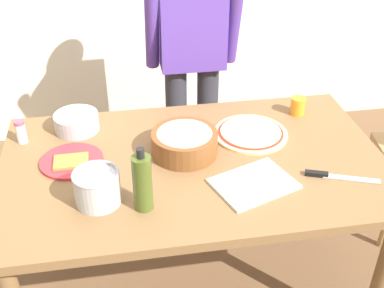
{
  "coord_description": "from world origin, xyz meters",
  "views": [
    {
      "loc": [
        -0.28,
        -1.63,
        1.92
      ],
      "look_at": [
        0.0,
        0.05,
        0.81
      ],
      "focal_mm": 45.31,
      "sensor_mm": 36.0,
      "label": 1
    }
  ],
  "objects_px": {
    "dining_table": "(194,178)",
    "cup_orange": "(298,106)",
    "pizza_raw_on_board": "(251,133)",
    "steel_pot": "(97,187)",
    "chef_knife": "(333,176)",
    "olive_oil_bottle": "(142,182)",
    "person_cook": "(192,50)",
    "cutting_board_white": "(254,184)",
    "popcorn_bowl": "(184,141)",
    "plate_with_slice": "(72,161)",
    "mixing_bowl_steel": "(77,122)",
    "salt_shaker": "(21,132)"
  },
  "relations": [
    {
      "from": "dining_table",
      "to": "cup_orange",
      "type": "relative_size",
      "value": 18.82
    },
    {
      "from": "pizza_raw_on_board",
      "to": "cup_orange",
      "type": "bearing_deg",
      "value": 28.91
    },
    {
      "from": "steel_pot",
      "to": "cup_orange",
      "type": "bearing_deg",
      "value": 28.18
    },
    {
      "from": "chef_knife",
      "to": "olive_oil_bottle",
      "type": "bearing_deg",
      "value": -175.69
    },
    {
      "from": "dining_table",
      "to": "pizza_raw_on_board",
      "type": "bearing_deg",
      "value": 28.87
    },
    {
      "from": "person_cook",
      "to": "pizza_raw_on_board",
      "type": "relative_size",
      "value": 4.87
    },
    {
      "from": "olive_oil_bottle",
      "to": "cutting_board_white",
      "type": "distance_m",
      "value": 0.45
    },
    {
      "from": "popcorn_bowl",
      "to": "cutting_board_white",
      "type": "bearing_deg",
      "value": -48.65
    },
    {
      "from": "steel_pot",
      "to": "chef_knife",
      "type": "bearing_deg",
      "value": -0.28
    },
    {
      "from": "pizza_raw_on_board",
      "to": "plate_with_slice",
      "type": "height_order",
      "value": "plate_with_slice"
    },
    {
      "from": "dining_table",
      "to": "cup_orange",
      "type": "distance_m",
      "value": 0.65
    },
    {
      "from": "cup_orange",
      "to": "chef_knife",
      "type": "distance_m",
      "value": 0.52
    },
    {
      "from": "person_cook",
      "to": "olive_oil_bottle",
      "type": "relative_size",
      "value": 6.33
    },
    {
      "from": "person_cook",
      "to": "popcorn_bowl",
      "type": "distance_m",
      "value": 0.72
    },
    {
      "from": "olive_oil_bottle",
      "to": "pizza_raw_on_board",
      "type": "bearing_deg",
      "value": 39.18
    },
    {
      "from": "plate_with_slice",
      "to": "mixing_bowl_steel",
      "type": "distance_m",
      "value": 0.27
    },
    {
      "from": "cup_orange",
      "to": "chef_knife",
      "type": "height_order",
      "value": "cup_orange"
    },
    {
      "from": "popcorn_bowl",
      "to": "olive_oil_bottle",
      "type": "bearing_deg",
      "value": -121.56
    },
    {
      "from": "dining_table",
      "to": "mixing_bowl_steel",
      "type": "relative_size",
      "value": 8.0
    },
    {
      "from": "mixing_bowl_steel",
      "to": "salt_shaker",
      "type": "bearing_deg",
      "value": -164.17
    },
    {
      "from": "pizza_raw_on_board",
      "to": "steel_pot",
      "type": "xyz_separation_m",
      "value": [
        -0.68,
        -0.36,
        0.06
      ]
    },
    {
      "from": "plate_with_slice",
      "to": "steel_pot",
      "type": "relative_size",
      "value": 1.5
    },
    {
      "from": "dining_table",
      "to": "olive_oil_bottle",
      "type": "xyz_separation_m",
      "value": [
        -0.23,
        -0.26,
        0.2
      ]
    },
    {
      "from": "steel_pot",
      "to": "chef_knife",
      "type": "distance_m",
      "value": 0.92
    },
    {
      "from": "plate_with_slice",
      "to": "person_cook",
      "type": "bearing_deg",
      "value": 48.0
    },
    {
      "from": "pizza_raw_on_board",
      "to": "popcorn_bowl",
      "type": "bearing_deg",
      "value": -163.22
    },
    {
      "from": "plate_with_slice",
      "to": "olive_oil_bottle",
      "type": "xyz_separation_m",
      "value": [
        0.27,
        -0.33,
        0.11
      ]
    },
    {
      "from": "dining_table",
      "to": "olive_oil_bottle",
      "type": "relative_size",
      "value": 6.25
    },
    {
      "from": "popcorn_bowl",
      "to": "cup_orange",
      "type": "relative_size",
      "value": 3.29
    },
    {
      "from": "popcorn_bowl",
      "to": "cup_orange",
      "type": "xyz_separation_m",
      "value": [
        0.59,
        0.25,
        -0.02
      ]
    },
    {
      "from": "olive_oil_bottle",
      "to": "steel_pot",
      "type": "bearing_deg",
      "value": 159.39
    },
    {
      "from": "cutting_board_white",
      "to": "chef_knife",
      "type": "relative_size",
      "value": 1.07
    },
    {
      "from": "olive_oil_bottle",
      "to": "chef_knife",
      "type": "bearing_deg",
      "value": 4.31
    },
    {
      "from": "steel_pot",
      "to": "cutting_board_white",
      "type": "bearing_deg",
      "value": 0.08
    },
    {
      "from": "dining_table",
      "to": "popcorn_bowl",
      "type": "height_order",
      "value": "popcorn_bowl"
    },
    {
      "from": "pizza_raw_on_board",
      "to": "cutting_board_white",
      "type": "xyz_separation_m",
      "value": [
        -0.08,
        -0.36,
        -0.0
      ]
    },
    {
      "from": "plate_with_slice",
      "to": "cutting_board_white",
      "type": "height_order",
      "value": "plate_with_slice"
    },
    {
      "from": "cutting_board_white",
      "to": "chef_knife",
      "type": "xyz_separation_m",
      "value": [
        0.32,
        -0.01,
        0.0
      ]
    },
    {
      "from": "person_cook",
      "to": "plate_with_slice",
      "type": "height_order",
      "value": "person_cook"
    },
    {
      "from": "cutting_board_white",
      "to": "dining_table",
      "type": "bearing_deg",
      "value": 135.14
    },
    {
      "from": "dining_table",
      "to": "cutting_board_white",
      "type": "relative_size",
      "value": 5.33
    },
    {
      "from": "dining_table",
      "to": "cup_orange",
      "type": "height_order",
      "value": "cup_orange"
    },
    {
      "from": "pizza_raw_on_board",
      "to": "cutting_board_white",
      "type": "height_order",
      "value": "pizza_raw_on_board"
    },
    {
      "from": "person_cook",
      "to": "mixing_bowl_steel",
      "type": "xyz_separation_m",
      "value": [
        -0.6,
        -0.42,
        -0.14
      ]
    },
    {
      "from": "pizza_raw_on_board",
      "to": "salt_shaker",
      "type": "bearing_deg",
      "value": 173.87
    },
    {
      "from": "pizza_raw_on_board",
      "to": "olive_oil_bottle",
      "type": "xyz_separation_m",
      "value": [
        -0.51,
        -0.42,
        0.1
      ]
    },
    {
      "from": "person_cook",
      "to": "mixing_bowl_steel",
      "type": "relative_size",
      "value": 8.1
    },
    {
      "from": "cup_orange",
      "to": "cutting_board_white",
      "type": "bearing_deg",
      "value": -125.13
    },
    {
      "from": "cup_orange",
      "to": "person_cook",
      "type": "bearing_deg",
      "value": 134.49
    },
    {
      "from": "cup_orange",
      "to": "olive_oil_bottle",
      "type": "bearing_deg",
      "value": -144.1
    }
  ]
}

